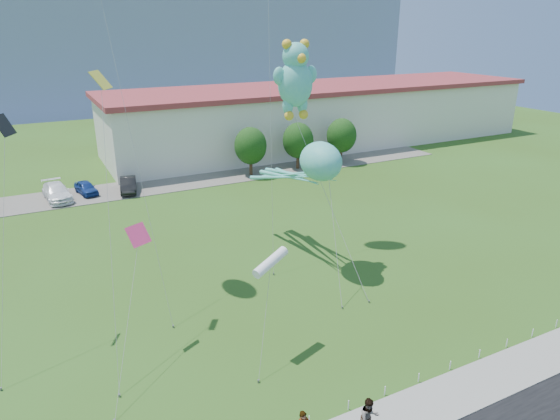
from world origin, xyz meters
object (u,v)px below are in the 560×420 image
Objects in this scene: pedestrian_right at (369,419)px; parked_car_white at (57,192)px; parked_car_blue at (86,188)px; parked_car_black at (128,185)px; warehouse at (326,114)px; octopus_kite at (308,169)px; teddy_bear_kite at (295,78)px.

parked_car_white is (-8.85, 37.81, -0.21)m from pedestrian_right.
parked_car_blue is (2.73, 0.62, -0.14)m from parked_car_white.
parked_car_black is at bearing -29.35° from parked_car_blue.
pedestrian_right is 38.83m from parked_car_white.
octopus_kite is (-21.33, -31.76, 2.77)m from warehouse.
parked_car_blue is 4.09m from parked_car_black.
parked_car_black is (3.91, -1.21, 0.09)m from parked_car_blue.
parked_car_blue is at bearing 6.71° from parked_car_white.
teddy_bear_kite is at bearing 134.92° from octopus_kite.
parked_car_white is 1.44× the size of parked_car_blue.
parked_car_white is 28.61m from teddy_bear_kite.
pedestrian_right is (-27.23, -47.02, -3.08)m from warehouse.
parked_car_blue is (-33.35, -8.60, -3.44)m from warehouse.
warehouse is 37.38m from parked_car_white.
octopus_kite is (8.11, -21.95, 6.12)m from parked_car_black.
warehouse is 4.04× the size of teddy_bear_kite.
octopus_kite reaches higher than parked_car_black.
pedestrian_right is at bearing -82.91° from parked_car_white.
teddy_bear_kite is at bearing -75.37° from parked_car_blue.
octopus_kite reaches higher than parked_car_blue.
pedestrian_right is 0.51× the size of parked_car_blue.
octopus_kite reaches higher than warehouse.
parked_car_black is (6.63, -0.59, -0.05)m from parked_car_white.
warehouse is 4.95× the size of octopus_kite.
pedestrian_right reaches higher than parked_car_black.
parked_car_black is (-2.21, 37.21, -0.26)m from pedestrian_right.
octopus_kite is (14.74, -22.54, 6.07)m from parked_car_white.
parked_car_black is at bearing 110.29° from octopus_kite.
parked_car_blue is at bearing 116.77° from teddy_bear_kite.
parked_car_black is 24.18m from octopus_kite.
parked_car_white is at bearing 106.58° from pedestrian_right.
octopus_kite is (5.90, 15.27, 5.85)m from pedestrian_right.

